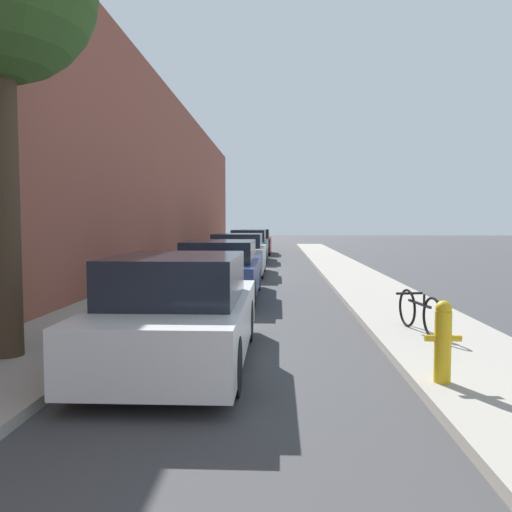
{
  "coord_description": "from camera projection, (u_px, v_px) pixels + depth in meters",
  "views": [
    {
      "loc": [
        0.42,
        0.39,
        1.82
      ],
      "look_at": [
        -0.0,
        10.03,
        1.2
      ],
      "focal_mm": 35.87,
      "sensor_mm": 36.0,
      "label": 1
    }
  ],
  "objects": [
    {
      "name": "ground_plane",
      "position": [
        265.0,
        282.0,
        15.7
      ],
      "size": [
        120.0,
        120.0,
        0.0
      ],
      "primitive_type": "plane",
      "color": "#3D3D3F"
    },
    {
      "name": "sidewalk_left",
      "position": [
        171.0,
        280.0,
        15.82
      ],
      "size": [
        2.0,
        52.0,
        0.12
      ],
      "color": "#9E998E",
      "rests_on": "ground"
    },
    {
      "name": "sidewalk_right",
      "position": [
        360.0,
        281.0,
        15.57
      ],
      "size": [
        2.0,
        52.0,
        0.12
      ],
      "color": "#9E998E",
      "rests_on": "ground"
    },
    {
      "name": "building_facade_left",
      "position": [
        126.0,
        166.0,
        15.66
      ],
      "size": [
        0.7,
        52.0,
        7.13
      ],
      "color": "brown",
      "rests_on": "ground"
    },
    {
      "name": "parked_car_white",
      "position": [
        180.0,
        313.0,
        6.59
      ],
      "size": [
        1.75,
        4.05,
        1.42
      ],
      "color": "black",
      "rests_on": "ground"
    },
    {
      "name": "parked_car_navy",
      "position": [
        221.0,
        271.0,
        12.38
      ],
      "size": [
        1.81,
        4.54,
        1.4
      ],
      "color": "black",
      "rests_on": "ground"
    },
    {
      "name": "parked_car_silver",
      "position": [
        238.0,
        255.0,
        17.88
      ],
      "size": [
        1.85,
        4.25,
        1.45
      ],
      "color": "black",
      "rests_on": "ground"
    },
    {
      "name": "parked_car_teal",
      "position": [
        249.0,
        247.0,
        24.05
      ],
      "size": [
        1.73,
        4.65,
        1.5
      ],
      "color": "black",
      "rests_on": "ground"
    },
    {
      "name": "parked_car_maroon",
      "position": [
        255.0,
        242.0,
        29.84
      ],
      "size": [
        1.86,
        4.22,
        1.46
      ],
      "color": "black",
      "rests_on": "ground"
    },
    {
      "name": "fire_hydrant",
      "position": [
        443.0,
        340.0,
        5.44
      ],
      "size": [
        0.38,
        0.18,
        0.88
      ],
      "color": "gold",
      "rests_on": "sidewalk_right"
    },
    {
      "name": "bicycle",
      "position": [
        419.0,
        312.0,
        7.94
      ],
      "size": [
        0.44,
        1.51,
        0.62
      ],
      "rotation": [
        0.0,
        0.0,
        0.16
      ],
      "color": "black",
      "rests_on": "sidewalk_right"
    }
  ]
}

